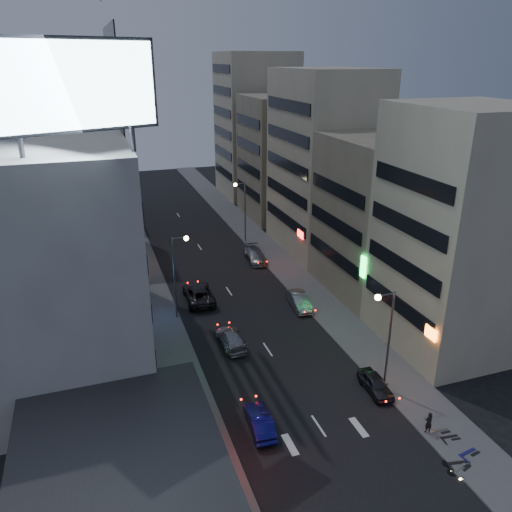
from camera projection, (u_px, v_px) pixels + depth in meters
name	position (u px, v px, depth m)	size (l,w,h in m)	color
ground	(347.00, 469.00, 30.13)	(180.00, 180.00, 0.00)	black
sidewalk_left	(148.00, 286.00, 54.07)	(4.00, 120.00, 0.12)	#4C4C4F
sidewalk_right	(285.00, 267.00, 58.87)	(4.00, 120.00, 0.12)	#4C4C4F
food_court	(103.00, 478.00, 26.98)	(11.00, 13.00, 3.88)	#C3B699
white_building	(40.00, 250.00, 39.27)	(14.00, 24.00, 18.00)	#B3B4AF
shophouse_near	(458.00, 233.00, 40.14)	(10.00, 11.00, 20.00)	#C3B699
shophouse_mid	(383.00, 216.00, 51.14)	(11.00, 12.00, 16.00)	gray
shophouse_far	(324.00, 163.00, 61.30)	(10.00, 14.00, 22.00)	#C3B699
far_left_a	(64.00, 172.00, 61.31)	(11.00, 10.00, 20.00)	#B3B4AF
far_left_b	(64.00, 171.00, 73.51)	(12.00, 10.00, 15.00)	gray
far_right_a	(283.00, 158.00, 75.37)	(11.00, 12.00, 18.00)	gray
far_right_b	(256.00, 126.00, 86.71)	(12.00, 12.00, 24.00)	#C3B699
billboard	(71.00, 87.00, 26.95)	(9.52, 3.75, 6.20)	#595B60
street_lamp_right_near	(386.00, 328.00, 35.18)	(1.60, 0.44, 8.02)	#595B60
street_lamp_left	(178.00, 266.00, 45.70)	(1.60, 0.44, 8.02)	#595B60
street_lamp_right_far	(242.00, 203.00, 65.06)	(1.60, 0.44, 8.02)	#595B60
parked_car_right_near	(376.00, 384.00, 36.90)	(1.50, 3.74, 1.27)	#2B2B31
parked_car_right_mid	(299.00, 301.00, 49.32)	(1.54, 4.42, 1.46)	#999DA1
parked_car_left	(199.00, 294.00, 50.63)	(2.69, 5.82, 1.62)	black
parked_car_right_far	(255.00, 255.00, 60.59)	(2.07, 5.09, 1.48)	gray
road_car_blue	(260.00, 421.00, 33.08)	(1.42, 4.07, 1.34)	navy
road_car_silver	(231.00, 338.00, 42.79)	(1.92, 4.73, 1.37)	#94969C
person	(429.00, 422.00, 32.68)	(0.56, 0.37, 1.53)	black
scooter_black_a	(468.00, 453.00, 30.41)	(1.92, 0.64, 1.17)	black
scooter_silver_a	(465.00, 455.00, 30.27)	(1.82, 0.61, 1.11)	#AFB2B7
scooter_blue	(474.00, 440.00, 31.40)	(2.00, 0.67, 1.22)	navy
scooter_black_b	(458.00, 427.00, 32.53)	(1.81, 0.60, 1.10)	black
scooter_silver_b	(447.00, 420.00, 33.14)	(1.90, 0.63, 1.16)	gray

